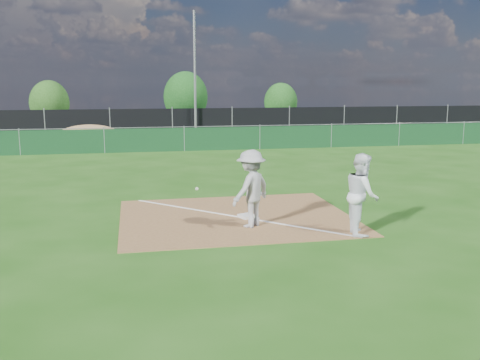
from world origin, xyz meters
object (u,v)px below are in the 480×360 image
Objects in this scene: light_pole at (195,74)px; car_mid at (153,120)px; tree_mid at (186,97)px; car_right at (223,121)px; tree_left at (49,103)px; play_at_first at (251,189)px; car_left at (106,120)px; runner at (362,194)px; first_base at (247,216)px; tree_right at (281,102)px.

light_pole is 1.95× the size of car_mid.
tree_mid is (3.00, 4.98, 1.58)m from car_mid.
tree_left is (-13.08, 5.63, 1.21)m from car_right.
car_left is (-4.68, 28.16, -0.22)m from play_at_first.
runner is at bearing -87.39° from light_pole.
first_base is at bearing -93.22° from light_pole.
light_pole reaches higher than play_at_first.
tree_right reaches higher than car_mid.
light_pole is 14.04m from tree_right.
first_base is 0.09× the size of tree_mid.
light_pole is at bearing 164.49° from car_right.
first_base is at bearing 62.02° from runner.
runner reaches higher than car_left.
play_at_first reaches higher than first_base.
tree_right is (10.11, 33.41, 0.80)m from play_at_first.
tree_left is at bearing 136.71° from light_pole.
tree_left is (-9.27, 31.75, 1.82)m from first_base.
first_base is 34.11m from tree_right.
car_left is 3.39m from car_mid.
car_right is at bearing -90.40° from car_mid.
play_at_first and runner have the same top height.
light_pole is at bearing 86.78° from first_base.
tree_mid is 1.28× the size of tree_right.
light_pole reaches higher than car_mid.
play_at_first is 0.47× the size of car_left.
car_mid is 0.93× the size of tree_mid.
first_base is 0.20× the size of runner.
runner is 28.11m from car_right.
car_mid is at bearing -154.86° from tree_right.
tree_mid is at bearing 13.21° from runner.
first_base is 0.09× the size of car_mid.
tree_left reaches higher than play_at_first.
tree_mid reaches higher than first_base.
play_at_first is 2.63m from runner.
first_base is 0.10× the size of tree_left.
runner is at bearing -102.61° from tree_right.
light_pole is 20.95× the size of first_base.
car_left reaches higher than car_right.
light_pole reaches higher than car_left.
car_left is (-7.08, 29.26, -0.21)m from runner.
light_pole is 22.24m from first_base.
tree_mid reaches higher than tree_right.
car_mid is (-2.61, 5.35, -3.31)m from light_pole.
light_pole is 4.18× the size of runner.
car_mid is 5.30m from car_right.
tree_mid is (10.90, 0.44, 0.38)m from tree_left.
car_mid is 6.03m from tree_mid.
light_pole is 1.82× the size of tree_mid.
play_at_first reaches higher than car_mid.
car_mid is 12.65m from tree_right.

